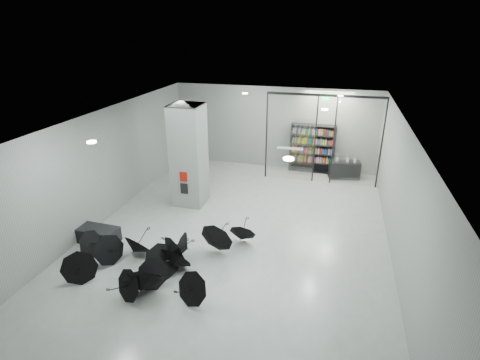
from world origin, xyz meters
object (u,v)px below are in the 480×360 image
(bench, at_px, (96,234))
(shop_counter, at_px, (344,170))
(column, at_px, (189,155))
(bookshelf, at_px, (312,149))
(umbrella_cluster, at_px, (159,262))

(bench, distance_m, shop_counter, 11.18)
(column, relative_size, bench, 2.57)
(bench, relative_size, bookshelf, 0.66)
(column, xyz_separation_m, umbrella_cluster, (0.84, -4.59, -1.70))
(bookshelf, bearing_deg, shop_counter, -17.04)
(column, height_order, bench, column)
(bench, bearing_deg, umbrella_cluster, -16.87)
(bookshelf, height_order, umbrella_cluster, bookshelf)
(umbrella_cluster, bearing_deg, bookshelf, 68.95)
(column, distance_m, bench, 4.47)
(column, relative_size, shop_counter, 2.87)
(bookshelf, height_order, shop_counter, bookshelf)
(shop_counter, bearing_deg, bookshelf, 148.23)
(umbrella_cluster, bearing_deg, bench, 160.79)
(bookshelf, bearing_deg, bench, -125.75)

